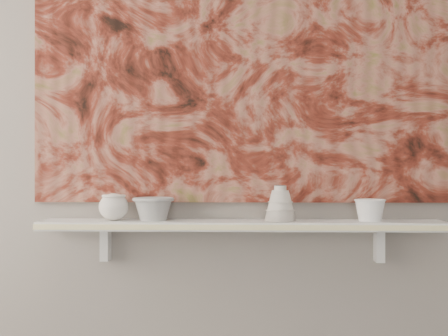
{
  "coord_description": "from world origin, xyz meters",
  "views": [
    {
      "loc": [
        0.01,
        -0.66,
        1.11
      ],
      "look_at": [
        -0.06,
        1.49,
        1.11
      ],
      "focal_mm": 50.0,
      "sensor_mm": 36.0,
      "label": 1
    }
  ],
  "objects_px": {
    "shelf": "(241,225)",
    "bowl_grey": "(153,208)",
    "bell_vessel": "(280,203)",
    "painting": "(241,50)",
    "bowl_white": "(370,210)",
    "cup_cream": "(114,207)"
  },
  "relations": [
    {
      "from": "bowl_grey",
      "to": "cup_cream",
      "type": "xyz_separation_m",
      "value": [
        -0.14,
        0.0,
        0.0
      ]
    },
    {
      "from": "shelf",
      "to": "painting",
      "type": "distance_m",
      "value": 0.63
    },
    {
      "from": "cup_cream",
      "to": "bowl_grey",
      "type": "bearing_deg",
      "value": 0.0
    },
    {
      "from": "painting",
      "to": "bowl_grey",
      "type": "distance_m",
      "value": 0.65
    },
    {
      "from": "shelf",
      "to": "bell_vessel",
      "type": "distance_m",
      "value": 0.16
    },
    {
      "from": "shelf",
      "to": "bowl_white",
      "type": "bearing_deg",
      "value": 0.0
    },
    {
      "from": "bell_vessel",
      "to": "bowl_white",
      "type": "relative_size",
      "value": 1.16
    },
    {
      "from": "shelf",
      "to": "bowl_grey",
      "type": "xyz_separation_m",
      "value": [
        -0.31,
        0.0,
        0.06
      ]
    },
    {
      "from": "shelf",
      "to": "cup_cream",
      "type": "height_order",
      "value": "cup_cream"
    },
    {
      "from": "shelf",
      "to": "painting",
      "type": "xyz_separation_m",
      "value": [
        0.0,
        0.08,
        0.62
      ]
    },
    {
      "from": "shelf",
      "to": "bowl_grey",
      "type": "bearing_deg",
      "value": 180.0
    },
    {
      "from": "bowl_grey",
      "to": "bell_vessel",
      "type": "bearing_deg",
      "value": 0.0
    },
    {
      "from": "painting",
      "to": "bowl_grey",
      "type": "xyz_separation_m",
      "value": [
        -0.31,
        -0.08,
        -0.57
      ]
    },
    {
      "from": "painting",
      "to": "bowl_white",
      "type": "bearing_deg",
      "value": -10.25
    },
    {
      "from": "painting",
      "to": "cup_cream",
      "type": "relative_size",
      "value": 14.55
    },
    {
      "from": "bowl_grey",
      "to": "shelf",
      "type": "bearing_deg",
      "value": 0.0
    },
    {
      "from": "bowl_grey",
      "to": "cup_cream",
      "type": "bearing_deg",
      "value": 180.0
    },
    {
      "from": "painting",
      "to": "cup_cream",
      "type": "distance_m",
      "value": 0.72
    },
    {
      "from": "bowl_white",
      "to": "bell_vessel",
      "type": "bearing_deg",
      "value": 180.0
    },
    {
      "from": "cup_cream",
      "to": "bowl_white",
      "type": "bearing_deg",
      "value": 0.0
    },
    {
      "from": "cup_cream",
      "to": "bowl_white",
      "type": "distance_m",
      "value": 0.89
    },
    {
      "from": "cup_cream",
      "to": "bell_vessel",
      "type": "relative_size",
      "value": 0.84
    }
  ]
}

